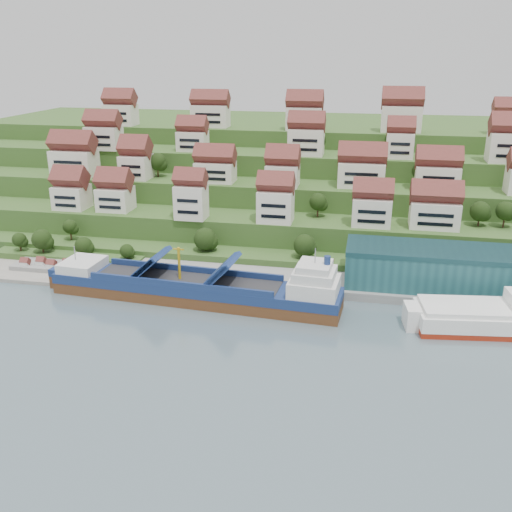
# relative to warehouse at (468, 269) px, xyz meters

# --- Properties ---
(ground) EXTENTS (300.00, 300.00, 0.00)m
(ground) POSITION_rel_warehouse_xyz_m (-52.00, -17.00, -7.20)
(ground) COLOR slate
(ground) RESTS_ON ground
(quay) EXTENTS (180.00, 14.00, 2.20)m
(quay) POSITION_rel_warehouse_xyz_m (-32.00, -2.00, -6.10)
(quay) COLOR gray
(quay) RESTS_ON ground
(pebble_beach) EXTENTS (45.00, 20.00, 1.00)m
(pebble_beach) POSITION_rel_warehouse_xyz_m (-110.00, -5.00, -6.70)
(pebble_beach) COLOR gray
(pebble_beach) RESTS_ON ground
(hillside) EXTENTS (260.00, 128.00, 31.00)m
(hillside) POSITION_rel_warehouse_xyz_m (-52.00, 86.55, 3.46)
(hillside) COLOR #2D4C1E
(hillside) RESTS_ON ground
(hillside_village) EXTENTS (156.19, 63.27, 28.99)m
(hillside_village) POSITION_rel_warehouse_xyz_m (-54.33, 44.85, 17.66)
(hillside_village) COLOR white
(hillside_village) RESTS_ON ground
(hillside_trees) EXTENTS (142.49, 62.34, 31.13)m
(hillside_trees) POSITION_rel_warehouse_xyz_m (-59.36, 28.40, 9.71)
(hillside_trees) COLOR #203712
(hillside_trees) RESTS_ON ground
(warehouse) EXTENTS (60.00, 15.00, 10.00)m
(warehouse) POSITION_rel_warehouse_xyz_m (0.00, 0.00, 0.00)
(warehouse) COLOR #235B60
(warehouse) RESTS_ON quay
(flagpole) EXTENTS (1.28, 0.16, 8.00)m
(flagpole) POSITION_rel_warehouse_xyz_m (-33.89, -7.00, -0.32)
(flagpole) COLOR gray
(flagpole) RESTS_ON quay
(beach_huts) EXTENTS (14.40, 3.70, 2.20)m
(beach_huts) POSITION_rel_warehouse_xyz_m (-112.00, -6.25, -5.10)
(beach_huts) COLOR white
(beach_huts) RESTS_ON pebble_beach
(cargo_ship) EXTENTS (73.16, 16.11, 16.03)m
(cargo_ship) POSITION_rel_warehouse_xyz_m (-64.22, -15.94, -4.10)
(cargo_ship) COLOR #59341B
(cargo_ship) RESTS_ON ground
(second_ship) EXTENTS (33.20, 15.77, 9.27)m
(second_ship) POSITION_rel_warehouse_xyz_m (3.36, -18.00, -4.40)
(second_ship) COLOR maroon
(second_ship) RESTS_ON ground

